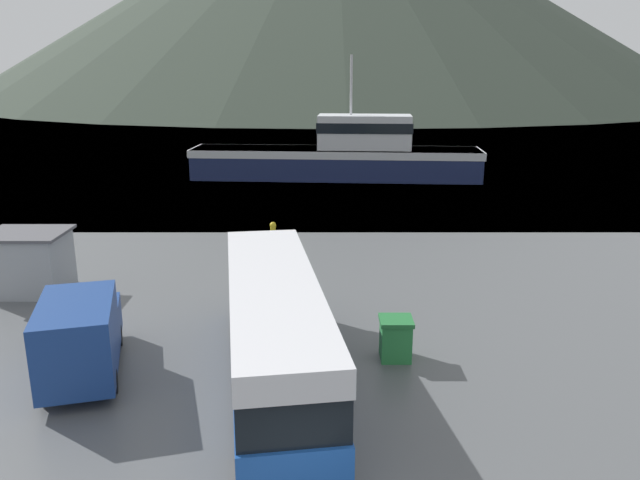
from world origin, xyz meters
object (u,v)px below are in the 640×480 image
Objects in this scene: dock_kiosk at (29,262)px; small_boat at (426,166)px; tour_bus at (275,327)px; delivery_van at (81,335)px; fishing_boat at (342,155)px; storage_bin at (396,338)px.

dock_kiosk is 37.97m from small_boat.
delivery_van is (-5.88, 0.54, -0.50)m from tour_bus.
dock_kiosk is 0.56× the size of small_boat.
fishing_boat is 33.57m from storage_bin.
small_boat is at bearing 79.33° from storage_bin.
delivery_van is 4.09× the size of storage_bin.
small_boat is at bearing 51.70° from delivery_van.
fishing_boat is at bearing 63.15° from dock_kiosk.
small_boat is (21.54, 31.26, -0.84)m from dock_kiosk.
small_boat is at bearing -58.66° from fishing_boat.
delivery_van is at bearing 166.25° from tour_bus.
dock_kiosk is (-10.73, 7.87, -0.53)m from tour_bus.
tour_bus is at bearing -20.18° from delivery_van.
tour_bus reaches higher than storage_bin.
delivery_van is at bearing -54.39° from small_boat.
delivery_van is 35.80m from fishing_boat.
fishing_boat is 4.23× the size of small_boat.
dock_kiosk is at bearing 108.57° from delivery_van.
fishing_boat is 7.59× the size of dock_kiosk.
dock_kiosk is (-13.84, -27.33, -0.66)m from fishing_boat.
fishing_boat is at bearing 60.54° from delivery_van.
dock_kiosk is at bearing 156.78° from storage_bin.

